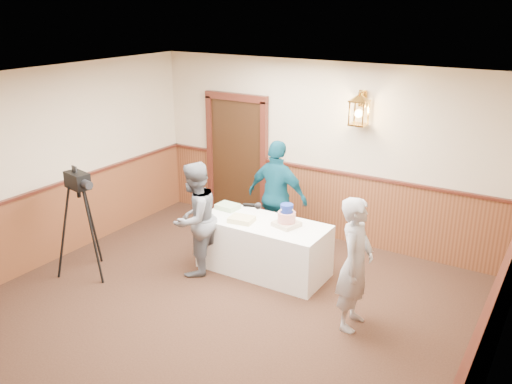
# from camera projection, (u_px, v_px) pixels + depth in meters

# --- Properties ---
(ground) EXTENTS (7.00, 7.00, 0.00)m
(ground) POSITION_uv_depth(u_px,v_px,m) (188.00, 341.00, 6.12)
(ground) COLOR black
(ground) RESTS_ON ground
(room_shell) EXTENTS (6.02, 7.02, 2.81)m
(room_shell) POSITION_uv_depth(u_px,v_px,m) (204.00, 202.00, 6.01)
(room_shell) COLOR beige
(room_shell) RESTS_ON ground
(display_table) EXTENTS (1.80, 0.80, 0.75)m
(display_table) POSITION_uv_depth(u_px,v_px,m) (263.00, 247.00, 7.59)
(display_table) COLOR white
(display_table) RESTS_ON ground
(tiered_cake) EXTENTS (0.37, 0.37, 0.31)m
(tiered_cake) POSITION_uv_depth(u_px,v_px,m) (287.00, 218.00, 7.29)
(tiered_cake) COLOR beige
(tiered_cake) RESTS_ON display_table
(sheet_cake_yellow) EXTENTS (0.36, 0.30, 0.07)m
(sheet_cake_yellow) POSITION_uv_depth(u_px,v_px,m) (242.00, 219.00, 7.47)
(sheet_cake_yellow) COLOR #EBE38C
(sheet_cake_yellow) RESTS_ON display_table
(sheet_cake_green) EXTENTS (0.32, 0.26, 0.07)m
(sheet_cake_green) POSITION_uv_depth(u_px,v_px,m) (228.00, 207.00, 7.93)
(sheet_cake_green) COLOR #A5CC90
(sheet_cake_green) RESTS_ON display_table
(interviewer) EXTENTS (1.47, 0.79, 1.61)m
(interviewer) POSITION_uv_depth(u_px,v_px,m) (195.00, 219.00, 7.42)
(interviewer) COLOR slate
(interviewer) RESTS_ON ground
(baker) EXTENTS (0.42, 0.61, 1.60)m
(baker) POSITION_uv_depth(u_px,v_px,m) (355.00, 264.00, 6.17)
(baker) COLOR #9E9FA4
(baker) RESTS_ON ground
(assistant_p) EXTENTS (1.03, 0.48, 1.72)m
(assistant_p) POSITION_uv_depth(u_px,v_px,m) (277.00, 197.00, 8.11)
(assistant_p) COLOR #0D4458
(assistant_p) RESTS_ON ground
(tv_camera_rig) EXTENTS (0.59, 0.55, 1.49)m
(tv_camera_rig) POSITION_uv_depth(u_px,v_px,m) (83.00, 230.00, 7.41)
(tv_camera_rig) COLOR black
(tv_camera_rig) RESTS_ON ground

